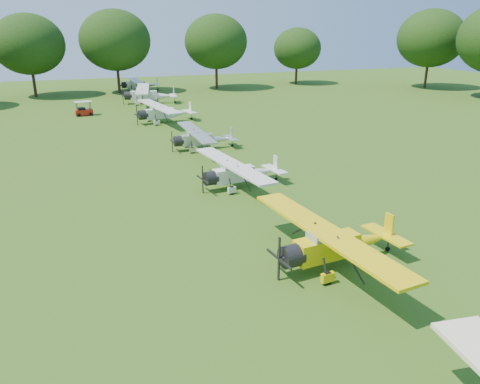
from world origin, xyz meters
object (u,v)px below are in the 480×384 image
(aircraft_7, at_px, (138,83))
(golf_cart, at_px, (83,111))
(aircraft_6, at_px, (148,94))
(aircraft_2, at_px, (336,242))
(aircraft_4, at_px, (202,138))
(aircraft_5, at_px, (164,111))
(aircraft_3, at_px, (240,171))

(aircraft_7, distance_m, golf_cart, 22.85)
(aircraft_6, relative_size, aircraft_7, 1.16)
(aircraft_2, bearing_deg, aircraft_4, 83.75)
(aircraft_7, bearing_deg, aircraft_4, -90.08)
(aircraft_6, relative_size, golf_cart, 5.61)
(aircraft_4, xyz_separation_m, aircraft_5, (-0.88, 13.17, 0.18))
(aircraft_3, distance_m, aircraft_5, 23.95)
(aircraft_7, bearing_deg, aircraft_2, -89.81)
(aircraft_3, bearing_deg, aircraft_4, 80.37)
(aircraft_5, bearing_deg, aircraft_4, -95.69)
(aircraft_4, bearing_deg, aircraft_3, -91.36)
(golf_cart, bearing_deg, aircraft_2, -83.75)
(aircraft_3, bearing_deg, aircraft_5, 83.12)
(aircraft_3, bearing_deg, aircraft_7, 81.08)
(aircraft_5, bearing_deg, golf_cart, 129.04)
(aircraft_3, height_order, aircraft_6, aircraft_6)
(aircraft_4, bearing_deg, aircraft_7, 89.54)
(aircraft_5, distance_m, golf_cart, 11.33)
(aircraft_4, relative_size, golf_cart, 4.32)
(aircraft_4, distance_m, aircraft_5, 13.20)
(aircraft_6, bearing_deg, aircraft_5, -82.21)
(aircraft_3, xyz_separation_m, aircraft_5, (-0.65, 23.94, 0.14))
(aircraft_3, relative_size, aircraft_6, 0.80)
(aircraft_4, bearing_deg, aircraft_5, 93.64)
(aircraft_7, bearing_deg, golf_cart, -114.54)
(aircraft_6, bearing_deg, aircraft_7, 96.91)
(aircraft_5, height_order, aircraft_6, aircraft_6)
(aircraft_2, xyz_separation_m, golf_cart, (-9.54, 43.42, -0.63))
(aircraft_7, xyz_separation_m, golf_cart, (-9.56, -20.75, -0.62))
(aircraft_2, xyz_separation_m, aircraft_4, (-0.19, 22.76, -0.14))
(aircraft_5, xyz_separation_m, aircraft_6, (0.43, 14.01, 0.13))
(aircraft_3, bearing_deg, golf_cart, 97.76)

